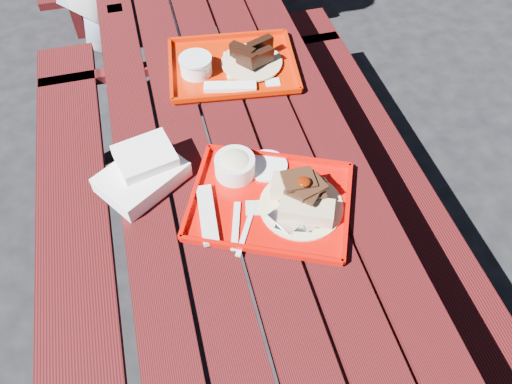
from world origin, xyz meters
TOP-DOWN VIEW (x-y plane):
  - ground at (0.00, 0.00)m, footprint 60.00×60.00m
  - picnic_table_near at (-0.00, 0.00)m, footprint 1.41×2.40m
  - near_tray at (0.05, -0.13)m, footprint 0.54×0.49m
  - far_tray at (0.07, 0.46)m, footprint 0.48×0.40m
  - white_cloth at (-0.29, 0.03)m, footprint 0.29×0.27m

SIDE VIEW (x-z plane):
  - ground at x=0.00m, z-range 0.00..0.00m
  - picnic_table_near at x=0.00m, z-range 0.19..0.94m
  - far_tray at x=0.07m, z-range 0.74..0.81m
  - near_tray at x=0.05m, z-range 0.71..0.85m
  - white_cloth at x=-0.29m, z-range 0.74..0.84m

